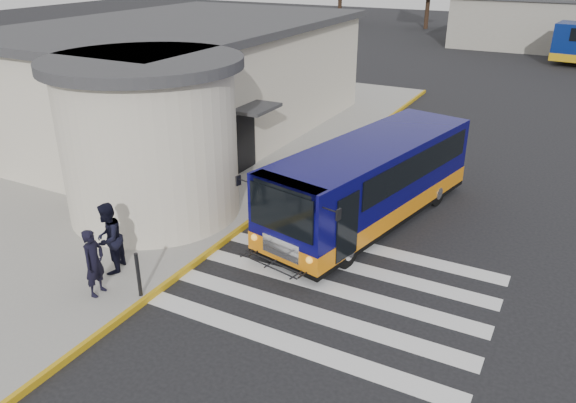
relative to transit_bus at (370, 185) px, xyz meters
The scene contains 9 objects.
ground 3.57m from the transit_bus, 73.97° to the right, with size 140.00×140.00×0.00m, color black.
sidewalk 8.19m from the transit_bus, behind, with size 10.00×34.00×0.15m, color gray.
curb_strip 3.41m from the transit_bus, 166.06° to the left, with size 0.12×34.00×0.16m, color #C49412.
station_building 10.66m from the transit_bus, 159.63° to the left, with size 12.70×18.70×4.80m.
crosswalk 4.22m from the transit_bus, 83.95° to the right, with size 8.00×5.35×0.01m.
transit_bus is the anchor object (origin of this frame).
pedestrian_a 8.25m from the transit_bus, 120.90° to the right, with size 0.62×0.41×1.70m, color black.
pedestrian_b 7.72m from the transit_bus, 127.41° to the right, with size 0.91×0.71×1.88m, color black.
bollard 7.45m from the transit_bus, 116.12° to the right, with size 0.09×0.09×1.15m, color black.
Camera 1 is at (4.25, -11.81, 7.73)m, focal length 35.00 mm.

